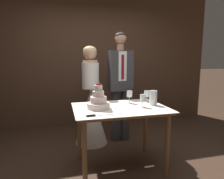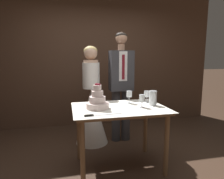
% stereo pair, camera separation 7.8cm
% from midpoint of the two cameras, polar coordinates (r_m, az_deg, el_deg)
% --- Properties ---
extents(ground_plane, '(40.00, 40.00, 0.00)m').
position_cam_midpoint_polar(ground_plane, '(2.81, 2.18, -21.63)').
color(ground_plane, '#422D21').
extents(wall_back, '(5.31, 0.12, 2.85)m').
position_cam_midpoint_polar(wall_back, '(4.33, -4.47, 8.88)').
color(wall_back, '#513828').
rests_on(wall_back, ground_plane).
extents(cake_table, '(1.18, 0.84, 0.81)m').
position_cam_midpoint_polar(cake_table, '(2.59, 2.98, -7.36)').
color(cake_table, brown).
rests_on(cake_table, ground_plane).
extents(tiered_cake, '(0.28, 0.28, 0.32)m').
position_cam_midpoint_polar(tiered_cake, '(2.49, -3.28, -3.33)').
color(tiered_cake, beige).
rests_on(tiered_cake, cake_table).
extents(cake_knife, '(0.43, 0.07, 0.02)m').
position_cam_midpoint_polar(cake_knife, '(2.20, -3.56, -7.29)').
color(cake_knife, silver).
rests_on(cake_knife, cake_table).
extents(wine_glass_near, '(0.08, 0.08, 0.16)m').
position_cam_midpoint_polar(wine_glass_near, '(2.88, 10.70, -1.40)').
color(wine_glass_near, silver).
rests_on(wine_glass_near, cake_table).
extents(wine_glass_middle, '(0.08, 0.08, 0.17)m').
position_cam_midpoint_polar(wine_glass_middle, '(2.78, 5.74, -1.48)').
color(wine_glass_middle, silver).
rests_on(wine_glass_middle, cake_table).
extents(wine_glass_far, '(0.07, 0.07, 0.16)m').
position_cam_midpoint_polar(wine_glass_far, '(2.57, 9.43, -2.69)').
color(wine_glass_far, silver).
rests_on(wine_glass_far, cake_table).
extents(hurricane_candle, '(0.10, 0.10, 0.19)m').
position_cam_midpoint_polar(hurricane_candle, '(2.71, 12.40, -2.50)').
color(hurricane_candle, silver).
rests_on(hurricane_candle, cake_table).
extents(bride, '(0.54, 0.54, 1.62)m').
position_cam_midpoint_polar(bride, '(3.37, -5.20, -5.33)').
color(bride, white).
rests_on(bride, ground_plane).
extents(groom, '(0.39, 0.25, 1.85)m').
position_cam_midpoint_polar(groom, '(3.39, 3.26, 1.84)').
color(groom, '#38383D').
rests_on(groom, ground_plane).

